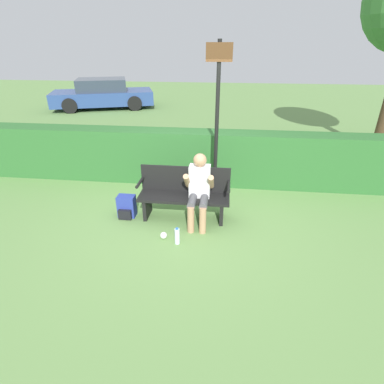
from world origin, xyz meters
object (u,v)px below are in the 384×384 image
(parked_car, at_px, (103,94))
(person_seated, at_px, (199,187))
(backpack, at_px, (127,207))
(park_bench, at_px, (184,194))
(signpost, at_px, (217,114))
(water_bottle, at_px, (177,236))

(parked_car, bearing_deg, person_seated, -79.26)
(backpack, distance_m, parked_car, 10.24)
(park_bench, distance_m, signpost, 1.52)
(person_seated, xyz_separation_m, parked_car, (-5.32, 9.40, -0.01))
(parked_car, bearing_deg, water_bottle, -82.12)
(park_bench, height_order, backpack, park_bench)
(parked_car, bearing_deg, backpack, -85.40)
(water_bottle, distance_m, signpost, 2.26)
(water_bottle, bearing_deg, backpack, 145.39)
(water_bottle, relative_size, parked_car, 0.06)
(water_bottle, height_order, parked_car, parked_car)
(backpack, height_order, signpost, signpost)
(park_bench, relative_size, signpost, 0.55)
(backpack, height_order, parked_car, parked_car)
(park_bench, relative_size, person_seated, 1.31)
(signpost, height_order, parked_car, signpost)
(person_seated, relative_size, signpost, 0.42)
(water_bottle, height_order, signpost, signpost)
(person_seated, bearing_deg, park_bench, 152.60)
(water_bottle, bearing_deg, signpost, 73.80)
(park_bench, height_order, person_seated, person_seated)
(park_bench, xyz_separation_m, parked_car, (-5.06, 9.26, 0.19))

